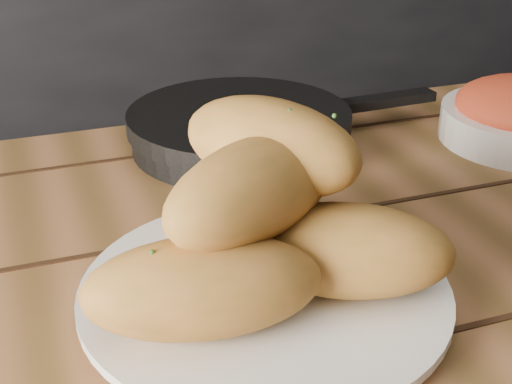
% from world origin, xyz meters
% --- Properties ---
extents(counter, '(2.80, 0.60, 0.90)m').
position_xyz_m(counter, '(0.00, 1.70, 0.45)').
color(counter, black).
rests_on(counter, ground).
extents(plate, '(0.29, 0.29, 0.02)m').
position_xyz_m(plate, '(-0.17, 0.54, 0.76)').
color(plate, white).
rests_on(plate, table).
extents(bread_rolls, '(0.29, 0.24, 0.14)m').
position_xyz_m(bread_rolls, '(-0.17, 0.54, 0.83)').
color(bread_rolls, '#B17031').
rests_on(bread_rolls, plate).
extents(skillet, '(0.40, 0.26, 0.05)m').
position_xyz_m(skillet, '(-0.08, 0.85, 0.77)').
color(skillet, black).
rests_on(skillet, table).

